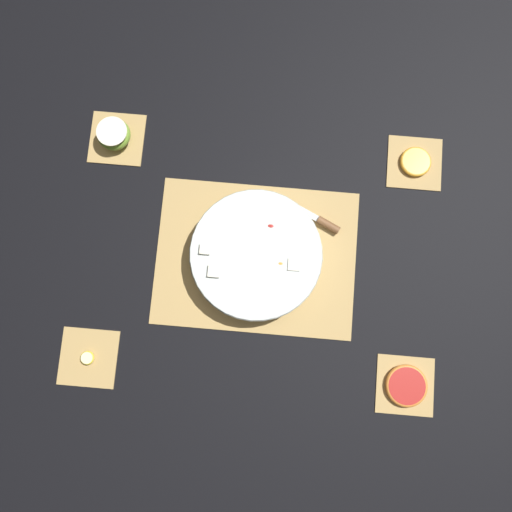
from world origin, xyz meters
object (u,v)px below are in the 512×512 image
(apple_half, at_px, (114,134))
(grapefruit_slice, at_px, (406,386))
(paring_knife, at_px, (325,223))
(orange_slice_whole, at_px, (416,162))
(banana_coin_single, at_px, (87,358))
(fruit_salad_bowl, at_px, (256,255))

(apple_half, height_order, grapefruit_slice, apple_half)
(paring_knife, relative_size, orange_slice_whole, 1.83)
(paring_knife, relative_size, banana_coin_single, 4.34)
(grapefruit_slice, bearing_deg, banana_coin_single, 0.00)
(fruit_salad_bowl, height_order, paring_knife, fruit_salad_bowl)
(orange_slice_whole, distance_m, grapefruit_slice, 0.52)
(fruit_salad_bowl, distance_m, apple_half, 0.44)
(fruit_salad_bowl, bearing_deg, paring_knife, -149.50)
(fruit_salad_bowl, distance_m, grapefruit_slice, 0.44)
(fruit_salad_bowl, relative_size, grapefruit_slice, 3.16)
(fruit_salad_bowl, bearing_deg, banana_coin_single, 36.10)
(paring_knife, xyz_separation_m, apple_half, (0.51, -0.17, 0.01))
(paring_knife, distance_m, grapefruit_slice, 0.40)
(orange_slice_whole, bearing_deg, fruit_salad_bowl, 35.83)
(apple_half, relative_size, banana_coin_single, 2.51)
(fruit_salad_bowl, distance_m, paring_knife, 0.18)
(orange_slice_whole, height_order, grapefruit_slice, grapefruit_slice)
(orange_slice_whole, height_order, banana_coin_single, orange_slice_whole)
(fruit_salad_bowl, bearing_deg, orange_slice_whole, -144.17)
(paring_knife, height_order, apple_half, apple_half)
(apple_half, bearing_deg, orange_slice_whole, 180.00)
(fruit_salad_bowl, height_order, banana_coin_single, fruit_salad_bowl)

